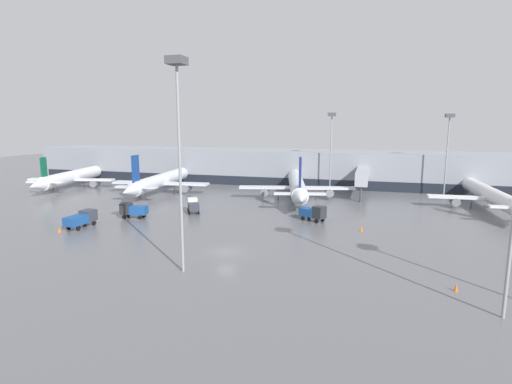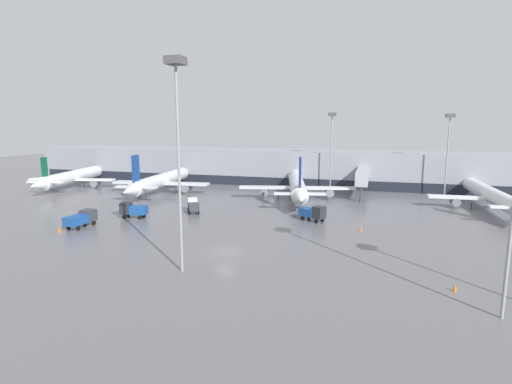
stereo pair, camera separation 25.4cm
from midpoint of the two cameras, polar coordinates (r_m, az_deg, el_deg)
The scene contains 16 objects.
ground_plane at distance 51.09m, azimuth -4.40°, elevation -8.55°, with size 320.00×320.00×0.00m, color slate.
terminal_building at distance 109.25m, azimuth 7.13°, elevation 3.54°, with size 160.00×31.62×9.00m.
parked_jet_0 at distance 86.18m, azimuth 5.77°, elevation 1.00°, with size 24.71×38.16×10.12m.
parked_jet_1 at distance 95.70m, azimuth -13.59°, elevation 1.56°, with size 23.13×35.87×9.83m.
parked_jet_2 at distance 87.61m, azimuth 30.55°, elevation -0.45°, with size 22.72×37.31×9.79m.
parked_jet_3 at distance 112.58m, azimuth -24.96°, elevation 1.91°, with size 22.18×33.88×8.62m.
service_truck_0 at distance 71.76m, azimuth -17.21°, elevation -2.43°, with size 4.73×2.42×2.56m.
service_truck_1 at distance 73.47m, azimuth -9.07°, elevation -1.88°, with size 3.57×4.31×2.59m.
service_truck_2 at distance 67.06m, azimuth 8.10°, elevation -2.91°, with size 4.85×3.85×2.68m.
service_truck_3 at distance 68.26m, azimuth -23.77°, elevation -3.46°, with size 2.32×5.48×2.47m.
traffic_cone_0 at distance 43.97m, azimuth 26.52°, elevation -12.09°, with size 0.37×0.37×0.78m.
traffic_cone_1 at distance 62.50m, azimuth 14.69°, elevation -5.11°, with size 0.47×0.47×0.71m.
traffic_cone_2 at distance 66.76m, azimuth -26.40°, elevation -4.85°, with size 0.50×0.50×0.76m.
apron_light_mast_0 at distance 42.46m, azimuth -11.24°, elevation 11.41°, with size 1.80×1.80×22.64m.
apron_light_mast_2 at distance 96.59m, azimuth 25.75°, elevation 7.77°, with size 1.80×1.80×18.22m.
apron_light_mast_6 at distance 96.88m, azimuth 10.65°, elevation 8.73°, with size 1.80×1.80×18.67m.
Camera 1 is at (17.15, -45.41, 15.88)m, focal length 28.00 mm.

